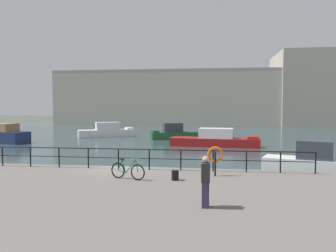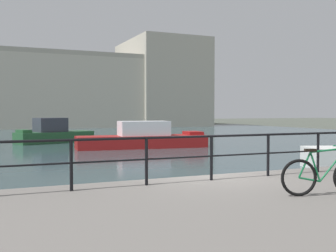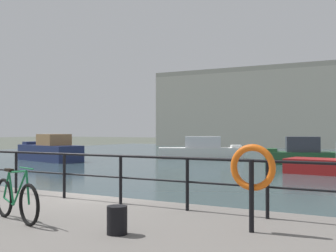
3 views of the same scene
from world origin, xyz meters
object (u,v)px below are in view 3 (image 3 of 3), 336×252
parked_bicycle (16,199)px  mooring_bollard (117,220)px  moored_blue_motorboat (202,150)px  moored_red_daysailer (50,151)px  moored_white_yacht (306,154)px  life_ring_stand (253,170)px

parked_bicycle → mooring_bollard: parked_bicycle is taller
moored_blue_motorboat → mooring_bollard: bearing=-94.0°
moored_red_daysailer → parked_bicycle: bearing=148.6°
moored_white_yacht → parked_bicycle: 28.32m
parked_bicycle → mooring_bollard: 2.15m
moored_white_yacht → life_ring_stand: (5.14, -26.96, 1.16)m
moored_blue_motorboat → mooring_bollard: moored_blue_motorboat is taller
parked_bicycle → mooring_bollard: size_ratio=3.87×
life_ring_stand → parked_bicycle: bearing=-161.3°
moored_red_daysailer → parked_bicycle: moored_red_daysailer is taller
moored_white_yacht → moored_blue_motorboat: bearing=-30.3°
moored_white_yacht → parked_bicycle: size_ratio=3.84×
moored_blue_motorboat → parked_bicycle: 32.00m
moored_red_daysailer → moored_blue_motorboat: (9.57, 8.84, -0.10)m
moored_white_yacht → life_ring_stand: life_ring_stand is taller
parked_bicycle → moored_blue_motorboat: bearing=127.2°
moored_white_yacht → parked_bicycle: bearing=73.4°
moored_white_yacht → mooring_bollard: moored_white_yacht is taller
mooring_bollard → moored_white_yacht: bearing=96.8°
moored_red_daysailer → parked_bicycle: (20.25, -21.32, 0.47)m
mooring_bollard → moored_blue_motorboat: bearing=113.1°
moored_blue_motorboat → parked_bicycle: moored_blue_motorboat is taller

